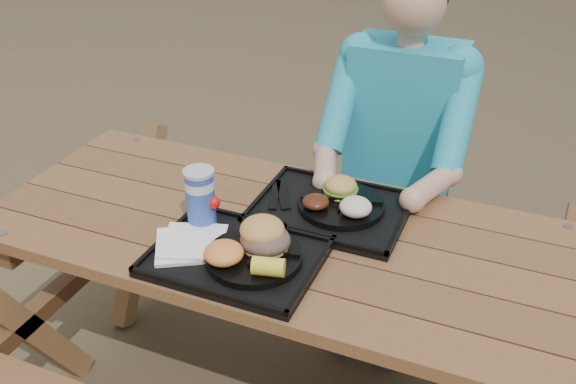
% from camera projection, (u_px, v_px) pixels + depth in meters
% --- Properties ---
extents(picnic_table, '(1.80, 1.49, 0.75)m').
position_uv_depth(picnic_table, '(288.00, 327.00, 2.05)').
color(picnic_table, '#999999').
rests_on(picnic_table, ground).
extents(tray_near, '(0.45, 0.35, 0.02)m').
position_uv_depth(tray_near, '(237.00, 257.00, 1.73)').
color(tray_near, black).
rests_on(tray_near, picnic_table).
extents(tray_far, '(0.45, 0.35, 0.02)m').
position_uv_depth(tray_far, '(331.00, 210.00, 1.94)').
color(tray_far, black).
rests_on(tray_far, picnic_table).
extents(plate_near, '(0.26, 0.26, 0.02)m').
position_uv_depth(plate_near, '(254.00, 257.00, 1.70)').
color(plate_near, black).
rests_on(plate_near, tray_near).
extents(plate_far, '(0.26, 0.26, 0.02)m').
position_uv_depth(plate_far, '(341.00, 205.00, 1.92)').
color(plate_far, black).
rests_on(plate_far, tray_far).
extents(napkin_stack, '(0.24, 0.24, 0.02)m').
position_uv_depth(napkin_stack, '(188.00, 244.00, 1.75)').
color(napkin_stack, white).
rests_on(napkin_stack, tray_near).
extents(soda_cup, '(0.08, 0.08, 0.17)m').
position_uv_depth(soda_cup, '(201.00, 200.00, 1.81)').
color(soda_cup, '#1638A7').
rests_on(soda_cup, tray_near).
extents(condiment_bbq, '(0.05, 0.05, 0.03)m').
position_uv_depth(condiment_bbq, '(258.00, 227.00, 1.81)').
color(condiment_bbq, black).
rests_on(condiment_bbq, tray_near).
extents(condiment_mustard, '(0.05, 0.05, 0.03)m').
position_uv_depth(condiment_mustard, '(280.00, 230.00, 1.80)').
color(condiment_mustard, gold).
rests_on(condiment_mustard, tray_near).
extents(sandwich, '(0.13, 0.13, 0.13)m').
position_uv_depth(sandwich, '(265.00, 227.00, 1.69)').
color(sandwich, '#D9964C').
rests_on(sandwich, plate_near).
extents(mac_cheese, '(0.11, 0.11, 0.05)m').
position_uv_depth(mac_cheese, '(224.00, 253.00, 1.65)').
color(mac_cheese, '#FF9A43').
rests_on(mac_cheese, plate_near).
extents(corn_cob, '(0.10, 0.10, 0.05)m').
position_uv_depth(corn_cob, '(268.00, 267.00, 1.61)').
color(corn_cob, yellow).
rests_on(corn_cob, plate_near).
extents(cutlery_far, '(0.11, 0.17, 0.01)m').
position_uv_depth(cutlery_far, '(283.00, 195.00, 1.99)').
color(cutlery_far, black).
rests_on(cutlery_far, tray_far).
extents(burger, '(0.10, 0.10, 0.09)m').
position_uv_depth(burger, '(341.00, 182.00, 1.94)').
color(burger, gold).
rests_on(burger, plate_far).
extents(baked_beans, '(0.08, 0.08, 0.04)m').
position_uv_depth(baked_beans, '(316.00, 202.00, 1.89)').
color(baked_beans, '#502210').
rests_on(baked_beans, plate_far).
extents(potato_salad, '(0.09, 0.09, 0.05)m').
position_uv_depth(potato_salad, '(356.00, 207.00, 1.85)').
color(potato_salad, silver).
rests_on(potato_salad, plate_far).
extents(diner, '(0.48, 0.84, 1.28)m').
position_uv_depth(diner, '(397.00, 173.00, 2.38)').
color(diner, '#18A3AD').
rests_on(diner, ground).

